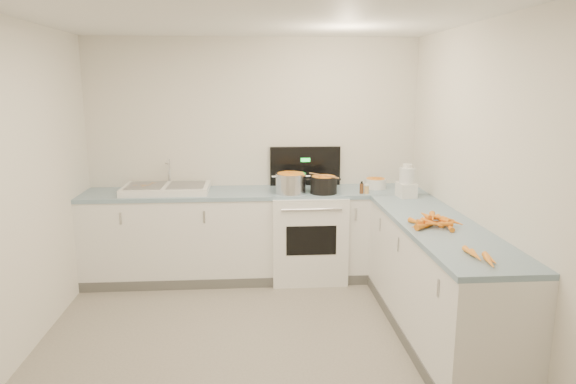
{
  "coord_description": "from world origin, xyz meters",
  "views": [
    {
      "loc": [
        -0.03,
        -3.49,
        2.03
      ],
      "look_at": [
        0.3,
        1.1,
        1.05
      ],
      "focal_mm": 32.0,
      "sensor_mm": 36.0,
      "label": 1
    }
  ],
  "objects": [
    {
      "name": "carrot_pile",
      "position": [
        1.38,
        0.27,
        0.97
      ],
      "size": [
        0.41,
        0.4,
        0.09
      ],
      "color": "orange",
      "rests_on": "counter_right"
    },
    {
      "name": "wall_back",
      "position": [
        0.0,
        2.0,
        1.25
      ],
      "size": [
        3.5,
        0.0,
        2.5
      ],
      "primitive_type": null,
      "rotation": [
        1.57,
        0.0,
        0.0
      ],
      "color": "silver",
      "rests_on": "ground"
    },
    {
      "name": "extract_bottle",
      "position": [
        1.07,
        1.49,
        0.99
      ],
      "size": [
        0.04,
        0.04,
        0.1
      ],
      "primitive_type": "cylinder",
      "color": "#593319",
      "rests_on": "counter_back"
    },
    {
      "name": "ceiling",
      "position": [
        0.0,
        0.0,
        2.5
      ],
      "size": [
        3.5,
        4.0,
        0.0
      ],
      "primitive_type": null,
      "rotation": [
        3.14,
        0.0,
        0.0
      ],
      "color": "silver",
      "rests_on": "ground"
    },
    {
      "name": "floor",
      "position": [
        0.0,
        0.0,
        0.0
      ],
      "size": [
        3.5,
        4.0,
        0.0
      ],
      "primitive_type": null,
      "color": "gray",
      "rests_on": "ground"
    },
    {
      "name": "mixing_bowl",
      "position": [
        1.27,
        1.74,
        0.99
      ],
      "size": [
        0.28,
        0.28,
        0.11
      ],
      "primitive_type": "cylinder",
      "rotation": [
        0.0,
        0.0,
        -0.28
      ],
      "color": "white",
      "rests_on": "counter_back"
    },
    {
      "name": "spice_jar",
      "position": [
        1.12,
        1.49,
        0.98
      ],
      "size": [
        0.05,
        0.05,
        0.08
      ],
      "primitive_type": "cylinder",
      "color": "#E5B266",
      "rests_on": "counter_back"
    },
    {
      "name": "food_processor",
      "position": [
        1.47,
        1.3,
        1.08
      ],
      "size": [
        0.17,
        0.21,
        0.33
      ],
      "color": "white",
      "rests_on": "counter_right"
    },
    {
      "name": "peelings",
      "position": [
        -1.11,
        1.7,
        1.02
      ],
      "size": [
        0.22,
        0.24,
        0.01
      ],
      "color": "tan",
      "rests_on": "sink"
    },
    {
      "name": "wall_front",
      "position": [
        0.0,
        -2.0,
        1.25
      ],
      "size": [
        3.5,
        0.0,
        2.5
      ],
      "primitive_type": null,
      "rotation": [
        -1.57,
        0.0,
        0.0
      ],
      "color": "silver",
      "rests_on": "ground"
    },
    {
      "name": "wall_right",
      "position": [
        1.75,
        0.0,
        1.25
      ],
      "size": [
        0.0,
        4.0,
        2.5
      ],
      "primitive_type": null,
      "rotation": [
        1.57,
        0.0,
        -1.57
      ],
      "color": "silver",
      "rests_on": "ground"
    },
    {
      "name": "wooden_spoon",
      "position": [
        0.69,
        1.53,
        1.12
      ],
      "size": [
        0.26,
        0.31,
        0.02
      ],
      "primitive_type": "cylinder",
      "rotation": [
        1.57,
        0.0,
        0.69
      ],
      "color": "#AD7A47",
      "rests_on": "black_pot"
    },
    {
      "name": "steel_pot",
      "position": [
        0.36,
        1.56,
        1.03
      ],
      "size": [
        0.34,
        0.34,
        0.22
      ],
      "primitive_type": "cylinder",
      "rotation": [
        0.0,
        0.0,
        -0.12
      ],
      "color": "silver",
      "rests_on": "stove"
    },
    {
      "name": "stove",
      "position": [
        0.55,
        1.69,
        0.47
      ],
      "size": [
        0.76,
        0.65,
        1.36
      ],
      "color": "white",
      "rests_on": "ground"
    },
    {
      "name": "counter_back",
      "position": [
        0.0,
        1.7,
        0.47
      ],
      "size": [
        3.5,
        0.62,
        0.94
      ],
      "color": "white",
      "rests_on": "ground"
    },
    {
      "name": "sink",
      "position": [
        -0.9,
        1.7,
        0.98
      ],
      "size": [
        0.86,
        0.52,
        0.31
      ],
      "color": "white",
      "rests_on": "counter_back"
    },
    {
      "name": "counter_right",
      "position": [
        1.45,
        0.3,
        0.47
      ],
      "size": [
        0.62,
        2.2,
        0.94
      ],
      "color": "white",
      "rests_on": "ground"
    },
    {
      "name": "peeled_carrots",
      "position": [
        1.4,
        -0.53,
        0.96
      ],
      "size": [
        0.12,
        0.37,
        0.04
      ],
      "color": "orange",
      "rests_on": "counter_right"
    },
    {
      "name": "black_pot",
      "position": [
        0.69,
        1.53,
        1.02
      ],
      "size": [
        0.31,
        0.31,
        0.19
      ],
      "primitive_type": "cylinder",
      "rotation": [
        0.0,
        0.0,
        -0.17
      ],
      "color": "black",
      "rests_on": "stove"
    }
  ]
}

